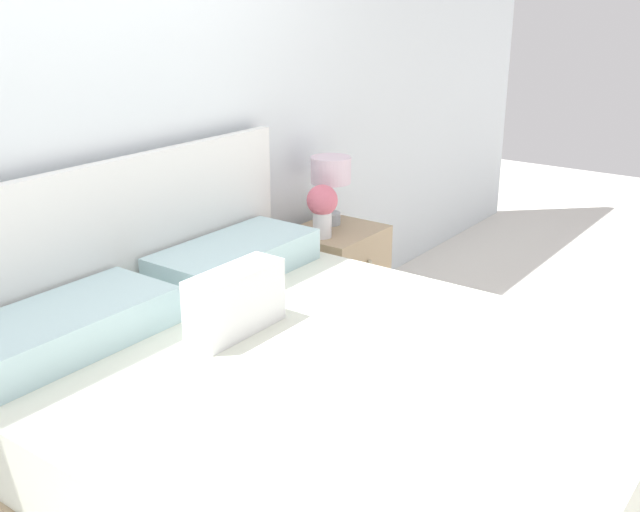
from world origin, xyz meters
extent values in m
plane|color=silver|center=(0.00, 0.00, 0.00)|extent=(12.00, 12.00, 0.00)
cube|color=white|center=(0.00, 0.07, 1.30)|extent=(8.00, 0.06, 2.60)
cube|color=tan|center=(0.00, -1.04, 0.18)|extent=(1.80, 2.08, 0.36)
cube|color=white|center=(0.00, -1.04, 0.49)|extent=(1.77, 2.04, 0.26)
cube|color=white|center=(0.00, -0.03, 0.58)|extent=(1.84, 0.05, 1.17)
cube|color=silver|center=(-0.43, -0.25, 0.69)|extent=(0.76, 0.36, 0.14)
cube|color=silver|center=(0.43, -0.25, 0.69)|extent=(0.76, 0.36, 0.14)
cube|color=white|center=(0.00, -0.65, 0.74)|extent=(0.40, 0.14, 0.24)
cube|color=tan|center=(1.23, -0.22, 0.30)|extent=(0.47, 0.41, 0.61)
sphere|color=#B2AD93|center=(1.23, -0.44, 0.48)|extent=(0.02, 0.02, 0.02)
cylinder|color=#A8B2BC|center=(1.29, -0.15, 0.64)|extent=(0.11, 0.11, 0.06)
cylinder|color=#B7B29E|center=(1.29, -0.15, 0.75)|extent=(0.02, 0.02, 0.16)
cylinder|color=silver|center=(1.29, -0.15, 0.90)|extent=(0.21, 0.21, 0.14)
cylinder|color=white|center=(1.09, -0.24, 0.68)|extent=(0.09, 0.09, 0.13)
sphere|color=#E06B7F|center=(1.09, -0.24, 0.80)|extent=(0.16, 0.16, 0.16)
sphere|color=#609356|center=(1.13, -0.24, 0.76)|extent=(0.07, 0.07, 0.07)
camera|label=1|loc=(-1.81, -2.34, 1.79)|focal=42.00mm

